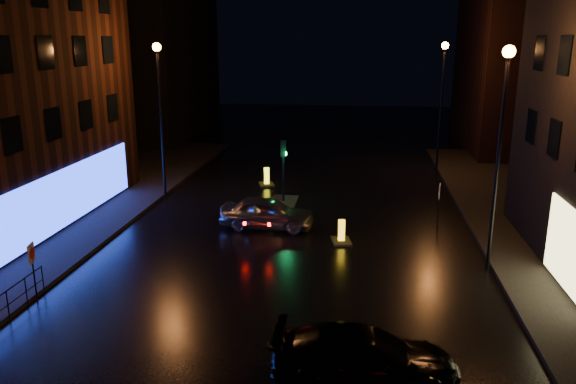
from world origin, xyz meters
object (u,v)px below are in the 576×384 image
at_px(silver_hatchback, 267,213).
at_px(bollard_near, 341,237).
at_px(bollard_far, 267,181).
at_px(road_sign_left, 32,258).
at_px(dark_sedan, 365,357).
at_px(traffic_signal, 283,194).
at_px(road_sign_right, 439,195).

distance_m(silver_hatchback, bollard_near, 3.87).
height_order(bollard_far, road_sign_left, road_sign_left).
bearing_deg(bollard_near, dark_sedan, -96.07).
distance_m(traffic_signal, silver_hatchback, 4.16).
xyz_separation_m(traffic_signal, dark_sedan, (4.33, -15.84, 0.20)).
relative_size(traffic_signal, bollard_near, 2.64).
xyz_separation_m(bollard_far, road_sign_right, (9.29, -6.36, 1.27)).
relative_size(dark_sedan, road_sign_right, 2.39).
bearing_deg(bollard_far, road_sign_right, -51.89).
xyz_separation_m(bollard_near, road_sign_right, (4.43, 2.90, 1.28)).
height_order(bollard_far, road_sign_right, road_sign_right).
xyz_separation_m(silver_hatchback, road_sign_left, (-6.50, -8.47, 0.78)).
bearing_deg(traffic_signal, dark_sedan, -74.72).
xyz_separation_m(silver_hatchback, bollard_near, (3.53, -1.51, -0.51)).
distance_m(bollard_far, road_sign_left, 17.07).
distance_m(traffic_signal, bollard_far, 3.92).
height_order(dark_sedan, bollard_far, dark_sedan).
distance_m(silver_hatchback, road_sign_right, 8.12).
distance_m(dark_sedan, bollard_far, 20.31).
bearing_deg(bollard_far, dark_sedan, -90.77).
bearing_deg(traffic_signal, bollard_far, 112.96).
relative_size(traffic_signal, road_sign_right, 1.72).
height_order(silver_hatchback, road_sign_left, road_sign_left).
distance_m(silver_hatchback, bollard_far, 7.88).
xyz_separation_m(silver_hatchback, road_sign_right, (7.96, 1.40, 0.77)).
bearing_deg(bollard_far, bollard_near, -79.82).
bearing_deg(road_sign_right, bollard_near, 43.33).
bearing_deg(traffic_signal, bollard_near, -59.48).
distance_m(road_sign_left, road_sign_right, 17.51).
bearing_deg(bollard_far, traffic_signal, -84.56).
height_order(traffic_signal, silver_hatchback, traffic_signal).
relative_size(silver_hatchback, dark_sedan, 0.90).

